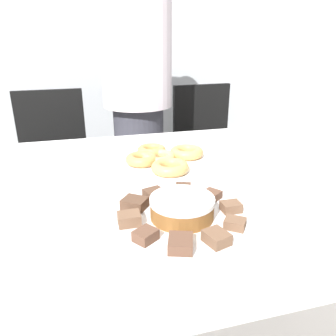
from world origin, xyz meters
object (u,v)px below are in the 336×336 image
Objects in this scene: frosted_cake at (182,208)px; plate_cake at (182,219)px; office_chair_left at (57,174)px; person_standing at (138,98)px; office_chair_right at (208,160)px; plate_donuts at (159,162)px.

plate_cake is at bearing 180.00° from frosted_cake.
office_chair_left is 2.56× the size of plate_cake.
person_standing is 4.69× the size of plate_cake.
frosted_cake is (-0.58, -1.25, 0.37)m from office_chair_right.
frosted_cake is (-0.04, -0.40, 0.03)m from plate_donuts.
plate_cake is (-0.10, -1.16, -0.10)m from person_standing.
frosted_cake is (0.00, 0.00, 0.03)m from plate_cake.
person_standing is 4.52× the size of plate_donuts.
office_chair_left is at bearing 116.51° from plate_donuts.
person_standing reaches higher than plate_cake.
office_chair_right is 1.42m from plate_cake.
plate_cake is at bearing -95.47° from plate_donuts.
plate_cake and plate_donuts have the same top height.
plate_donuts is at bearing -94.75° from person_standing.
office_chair_right is at bearing 65.10° from plate_cake.
plate_cake is 0.41m from plate_donuts.
plate_cake is (0.39, -1.25, 0.34)m from office_chair_left.
plate_cake is at bearing -75.68° from office_chair_left.
office_chair_left is at bearing 107.10° from plate_cake.
plate_cake is 2.30× the size of frosted_cake.
person_standing is 0.66m from office_chair_left.
person_standing is 1.83× the size of office_chair_left.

